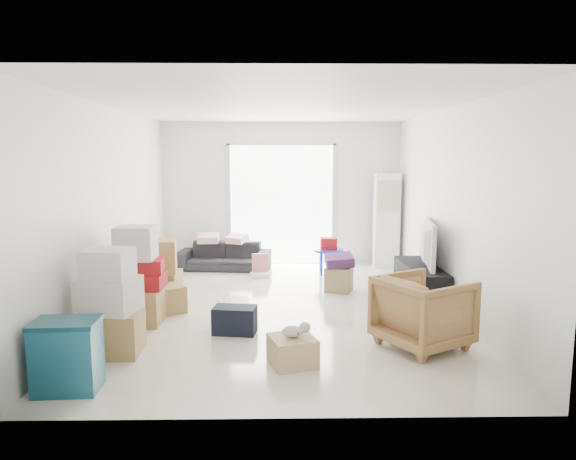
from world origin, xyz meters
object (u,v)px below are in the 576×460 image
(armchair, at_px, (423,308))
(storage_bins, at_px, (67,356))
(kids_table, at_px, (328,248))
(wood_crate, at_px, (292,351))
(tv_console, at_px, (420,282))
(sofa, at_px, (224,252))
(television, at_px, (421,260))
(ac_tower, at_px, (386,221))
(ottoman, at_px, (339,279))

(armchair, distance_m, storage_bins, 3.56)
(kids_table, bearing_deg, wood_crate, -100.43)
(kids_table, bearing_deg, tv_console, -53.93)
(sofa, height_order, wood_crate, sofa)
(television, height_order, storage_bins, television)
(television, bearing_deg, wood_crate, 152.08)
(sofa, bearing_deg, ac_tower, 8.62)
(kids_table, distance_m, wood_crate, 4.06)
(ottoman, xyz_separation_m, wood_crate, (-0.79, -2.83, -0.05))
(ottoman, relative_size, wood_crate, 0.89)
(armchair, bearing_deg, wood_crate, 77.83)
(tv_console, distance_m, wood_crate, 3.04)
(ac_tower, relative_size, armchair, 2.04)
(television, height_order, wood_crate, television)
(ac_tower, xyz_separation_m, storage_bins, (-3.85, -5.12, -0.55))
(tv_console, height_order, storage_bins, storage_bins)
(television, distance_m, wood_crate, 3.07)
(kids_table, bearing_deg, television, -53.93)
(television, distance_m, sofa, 3.70)
(sofa, relative_size, kids_table, 2.59)
(wood_crate, bearing_deg, kids_table, 79.57)
(television, bearing_deg, ac_tower, 12.40)
(armchair, relative_size, wood_crate, 2.03)
(storage_bins, bearing_deg, ac_tower, 53.07)
(ac_tower, xyz_separation_m, television, (0.05, -2.22, -0.31))
(ottoman, height_order, kids_table, kids_table)
(tv_console, relative_size, kids_table, 2.30)
(television, relative_size, kids_table, 1.73)
(television, bearing_deg, ottoman, 78.69)
(ac_tower, height_order, tv_console, ac_tower)
(ac_tower, distance_m, kids_table, 1.34)
(tv_console, xyz_separation_m, wood_crate, (-1.91, -2.36, -0.11))
(tv_console, distance_m, armchair, 1.97)
(television, bearing_deg, tv_console, 11.11)
(kids_table, height_order, wood_crate, kids_table)
(tv_console, relative_size, television, 1.33)
(sofa, distance_m, storage_bins, 5.04)
(armchair, relative_size, kids_table, 1.33)
(ac_tower, distance_m, storage_bins, 6.43)
(ac_tower, xyz_separation_m, armchair, (-0.44, -4.12, -0.45))
(television, relative_size, ottoman, 2.96)
(tv_console, xyz_separation_m, television, (0.00, -0.00, 0.32))
(sofa, height_order, kids_table, sofa)
(sofa, bearing_deg, television, -28.37)
(armchair, bearing_deg, ac_tower, -36.46)
(sofa, xyz_separation_m, ottoman, (1.93, -1.60, -0.14))
(ottoman, distance_m, wood_crate, 2.94)
(ottoman, bearing_deg, storage_bins, -129.44)
(television, bearing_deg, kids_table, 47.18)
(storage_bins, distance_m, wood_crate, 2.07)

